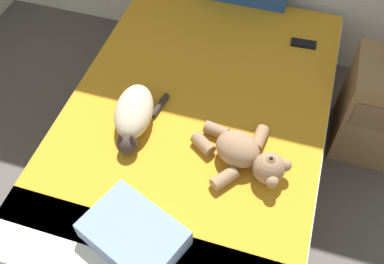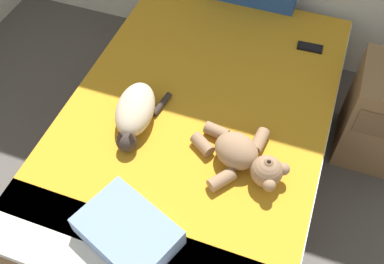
% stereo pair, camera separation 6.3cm
% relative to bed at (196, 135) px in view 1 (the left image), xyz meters
% --- Properties ---
extents(bed, '(1.40, 2.07, 0.49)m').
position_rel_bed_xyz_m(bed, '(0.00, 0.00, 0.00)').
color(bed, olive).
rests_on(bed, ground_plane).
extents(cat, '(0.25, 0.44, 0.15)m').
position_rel_bed_xyz_m(cat, '(-0.27, -0.20, 0.32)').
color(cat, '#C6B293').
rests_on(cat, bed).
extents(teddy_bear, '(0.49, 0.41, 0.16)m').
position_rel_bed_xyz_m(teddy_bear, '(0.32, -0.27, 0.31)').
color(teddy_bear, '#937051').
rests_on(teddy_bear, bed).
extents(cell_phone, '(0.15, 0.08, 0.01)m').
position_rel_bed_xyz_m(cell_phone, '(0.47, 0.66, 0.25)').
color(cell_phone, black).
rests_on(cell_phone, bed).
extents(throw_pillow, '(0.47, 0.41, 0.11)m').
position_rel_bed_xyz_m(throw_pillow, '(-0.04, -0.78, 0.30)').
color(throw_pillow, '#728CB7').
rests_on(throw_pillow, bed).
extents(nightstand, '(0.43, 0.46, 0.62)m').
position_rel_bed_xyz_m(nightstand, '(0.98, 0.45, 0.07)').
color(nightstand, olive).
rests_on(nightstand, ground_plane).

